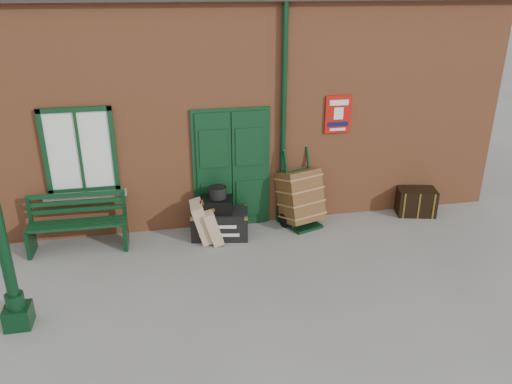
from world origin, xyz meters
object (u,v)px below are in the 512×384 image
object	(u,v)px
houdini_trunk	(220,224)
porter_trolley	(300,197)
dark_trunk	(416,202)
bench	(78,221)

from	to	relation	value
houdini_trunk	porter_trolley	size ratio (longest dim) A/B	0.69
porter_trolley	dark_trunk	bearing A→B (deg)	-19.53
bench	houdini_trunk	world-z (taller)	bench
bench	houdini_trunk	size ratio (longest dim) A/B	1.63
bench	porter_trolley	size ratio (longest dim) A/B	1.13
houdini_trunk	porter_trolley	xyz separation A→B (m)	(1.56, 0.19, 0.31)
dark_trunk	porter_trolley	bearing A→B (deg)	-166.27
dark_trunk	bench	bearing A→B (deg)	-164.89
bench	houdini_trunk	xyz separation A→B (m)	(2.44, -0.07, -0.26)
houdini_trunk	dark_trunk	distance (m)	3.96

